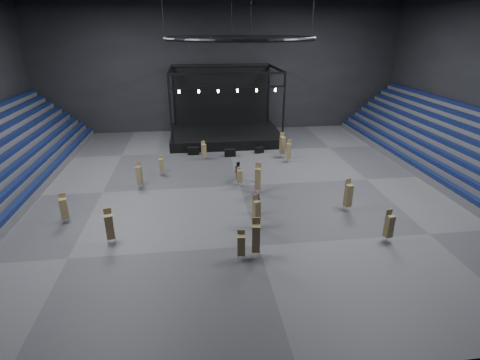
{
  "coord_description": "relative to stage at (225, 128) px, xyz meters",
  "views": [
    {
      "loc": [
        -3.99,
        -32.11,
        13.89
      ],
      "look_at": [
        -0.22,
        -2.0,
        1.4
      ],
      "focal_mm": 28.0,
      "sensor_mm": 36.0,
      "label": 1
    }
  ],
  "objects": [
    {
      "name": "chair_stack_10",
      "position": [
        8.96,
        -27.28,
        -0.21
      ],
      "size": [
        0.57,
        0.57,
        2.4
      ],
      "rotation": [
        0.0,
        0.0,
        0.21
      ],
      "color": "silver",
      "rests_on": "floor"
    },
    {
      "name": "chair_stack_12",
      "position": [
        6.16,
        -10.18,
        -0.17
      ],
      "size": [
        0.61,
        0.61,
        2.5
      ],
      "rotation": [
        0.0,
        0.0,
        -0.43
      ],
      "color": "silver",
      "rests_on": "floor"
    },
    {
      "name": "man_center",
      "position": [
        0.63,
        -22.15,
        -0.52
      ],
      "size": [
        0.76,
        0.58,
        1.85
      ],
      "primitive_type": "imported",
      "rotation": [
        0.0,
        0.0,
        3.37
      ],
      "color": "black",
      "rests_on": "floor"
    },
    {
      "name": "chair_stack_0",
      "position": [
        -3.06,
        -8.22,
        -0.33
      ],
      "size": [
        0.58,
        0.58,
        2.1
      ],
      "rotation": [
        0.0,
        0.0,
        0.3
      ],
      "color": "silver",
      "rests_on": "floor"
    },
    {
      "name": "chair_stack_9",
      "position": [
        -1.39,
        -28.22,
        -0.33
      ],
      "size": [
        0.54,
        0.54,
        2.09
      ],
      "rotation": [
        0.0,
        0.0,
        -0.1
      ],
      "color": "silver",
      "rests_on": "floor"
    },
    {
      "name": "chair_stack_4",
      "position": [
        -14.0,
        -21.74,
        -0.19
      ],
      "size": [
        0.63,
        0.63,
        2.39
      ],
      "rotation": [
        0.0,
        0.0,
        0.24
      ],
      "color": "silver",
      "rests_on": "floor"
    },
    {
      "name": "chair_stack_13",
      "position": [
        5.83,
        -8.63,
        0.02
      ],
      "size": [
        0.67,
        0.67,
        2.88
      ],
      "rotation": [
        0.0,
        0.0,
        0.28
      ],
      "color": "silver",
      "rests_on": "floor"
    },
    {
      "name": "chair_stack_8",
      "position": [
        0.23,
        -24.28,
        -0.11
      ],
      "size": [
        0.6,
        0.6,
        2.64
      ],
      "rotation": [
        0.0,
        0.0,
        0.34
      ],
      "color": "silver",
      "rests_on": "floor"
    },
    {
      "name": "stage",
      "position": [
        0.0,
        0.0,
        0.0
      ],
      "size": [
        14.0,
        10.0,
        9.2
      ],
      "color": "black",
      "rests_on": "floor"
    },
    {
      "name": "bleachers_right",
      "position": [
        22.94,
        -16.24,
        0.28
      ],
      "size": [
        7.2,
        40.0,
        6.4
      ],
      "color": "#525254",
      "rests_on": "floor"
    },
    {
      "name": "chair_stack_7",
      "position": [
        -0.02,
        -16.22,
        -0.48
      ],
      "size": [
        0.51,
        0.51,
        1.82
      ],
      "rotation": [
        0.0,
        0.0,
        0.26
      ],
      "color": "silver",
      "rests_on": "floor"
    },
    {
      "name": "wall_front",
      "position": [
        -0.0,
        -37.24,
        7.55
      ],
      "size": [
        50.0,
        0.2,
        18.0
      ],
      "primitive_type": "cube",
      "color": "black",
      "rests_on": "ground"
    },
    {
      "name": "chair_stack_11",
      "position": [
        8.01,
        -22.41,
        -0.05
      ],
      "size": [
        0.62,
        0.62,
        2.74
      ],
      "rotation": [
        0.0,
        0.0,
        0.27
      ],
      "color": "silver",
      "rests_on": "floor"
    },
    {
      "name": "flight_case_right",
      "position": [
        3.52,
        -6.7,
        -1.1
      ],
      "size": [
        1.15,
        0.84,
        0.69
      ],
      "primitive_type": "cube",
      "rotation": [
        0.0,
        0.0,
        0.35
      ],
      "color": "black",
      "rests_on": "floor"
    },
    {
      "name": "chair_stack_2",
      "position": [
        -9.2,
        -15.64,
        -0.15
      ],
      "size": [
        0.51,
        0.51,
        2.57
      ],
      "rotation": [
        0.0,
        0.0,
        -0.16
      ],
      "color": "silver",
      "rests_on": "floor"
    },
    {
      "name": "flight_case_mid",
      "position": [
        -0.04,
        -7.53,
        -1.03
      ],
      "size": [
        1.27,
        0.65,
        0.84
      ],
      "primitive_type": "cube",
      "rotation": [
        0.0,
        0.0,
        -0.01
      ],
      "color": "black",
      "rests_on": "floor"
    },
    {
      "name": "flight_case_left",
      "position": [
        -4.24,
        -6.34,
        -1.01
      ],
      "size": [
        1.34,
        0.71,
        0.88
      ],
      "primitive_type": "cube",
      "rotation": [
        0.0,
        0.0,
        -0.04
      ],
      "color": "black",
      "rests_on": "floor"
    },
    {
      "name": "chair_stack_1",
      "position": [
        -7.44,
        -12.57,
        -0.37
      ],
      "size": [
        0.47,
        0.47,
        2.06
      ],
      "rotation": [
        0.0,
        0.0,
        0.1
      ],
      "color": "silver",
      "rests_on": "floor"
    },
    {
      "name": "wall_back",
      "position": [
        -0.0,
        4.76,
        7.55
      ],
      "size": [
        50.0,
        0.2,
        18.0
      ],
      "primitive_type": "cube",
      "color": "black",
      "rests_on": "ground"
    },
    {
      "name": "floor",
      "position": [
        -0.0,
        -16.24,
        -1.45
      ],
      "size": [
        50.0,
        50.0,
        0.0
      ],
      "primitive_type": "plane",
      "color": "#4C4C4E",
      "rests_on": "ground"
    },
    {
      "name": "chair_stack_5",
      "position": [
        1.38,
        -18.13,
        -0.0
      ],
      "size": [
        0.63,
        0.63,
        2.85
      ],
      "rotation": [
        0.0,
        0.0,
        -0.29
      ],
      "color": "silver",
      "rests_on": "floor"
    },
    {
      "name": "crew_member",
      "position": [
        0.08,
        -14.55,
        -0.56
      ],
      "size": [
        0.68,
        0.87,
        1.79
      ],
      "primitive_type": "imported",
      "rotation": [
        0.0,
        0.0,
        1.57
      ],
      "color": "black",
      "rests_on": "floor"
    },
    {
      "name": "truss_ring",
      "position": [
        -0.0,
        -16.24,
        11.55
      ],
      "size": [
        12.3,
        12.3,
        5.15
      ],
      "color": "black",
      "rests_on": "ceiling"
    },
    {
      "name": "chair_stack_3",
      "position": [
        -10.02,
        -25.17,
        -0.09
      ],
      "size": [
        0.65,
        0.65,
        2.61
      ],
      "rotation": [
        0.0,
        0.0,
        0.23
      ],
      "color": "silver",
      "rests_on": "floor"
    },
    {
      "name": "chair_stack_6",
      "position": [
        -0.41,
        -27.96,
        -0.05
      ],
      "size": [
        0.56,
        0.56,
        2.74
      ],
      "rotation": [
        0.0,
        0.0,
        -0.13
      ],
      "color": "silver",
      "rests_on": "floor"
    }
  ]
}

